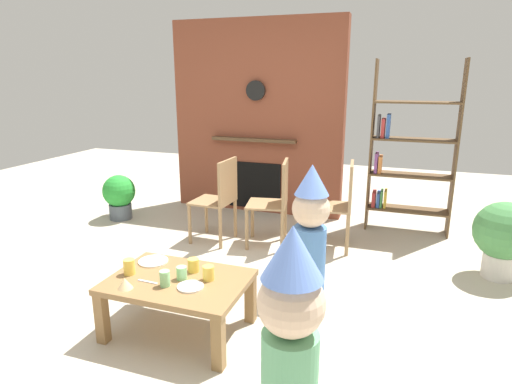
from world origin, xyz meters
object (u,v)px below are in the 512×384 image
object	(u,v)px
child_in_pink	(310,228)
potted_plant_tall	(504,235)
paper_cup_center	(208,273)
paper_cup_far_right	(193,265)
paper_plate_front	(191,287)
child_with_cone_hat	(291,335)
dining_chair_middle	(276,198)
bookshelf	(405,155)
paper_cup_near_left	(182,273)
birthday_cake_slice	(125,283)
paper_plate_rear	(153,261)
paper_cup_near_right	(129,267)
paper_cup_far_left	(165,278)
dining_chair_right	(341,201)
dining_chair_left	(220,196)
potted_plant_short	(119,195)
coffee_table	(178,288)

from	to	relation	value
child_in_pink	potted_plant_tall	bearing A→B (deg)	160.69
paper_cup_center	paper_cup_far_right	bearing A→B (deg)	151.85
paper_plate_front	child_with_cone_hat	bearing A→B (deg)	-35.48
paper_cup_center	dining_chair_middle	world-z (taller)	dining_chair_middle
bookshelf	paper_plate_front	size ratio (longest dim) A/B	11.04
paper_cup_near_left	birthday_cake_slice	size ratio (longest dim) A/B	0.89
paper_plate_rear	potted_plant_tall	size ratio (longest dim) A/B	0.32
paper_cup_near_right	birthday_cake_slice	distance (m)	0.21
bookshelf	paper_cup_far_left	xyz separation A→B (m)	(-1.41, -2.77, -0.43)
potted_plant_tall	bookshelf	bearing A→B (deg)	130.80
paper_plate_rear	child_with_cone_hat	bearing A→B (deg)	-33.83
paper_cup_near_left	dining_chair_right	world-z (taller)	dining_chair_right
child_with_cone_hat	dining_chair_middle	world-z (taller)	child_with_cone_hat
bookshelf	paper_cup_far_right	world-z (taller)	bookshelf
paper_cup_far_right	paper_plate_rear	size ratio (longest dim) A/B	0.43
paper_plate_front	dining_chair_left	world-z (taller)	dining_chair_left
paper_cup_near_left	child_in_pink	bearing A→B (deg)	49.10
bookshelf	paper_cup_near_left	size ratio (longest dim) A/B	21.34
paper_cup_far_right	paper_cup_near_left	bearing A→B (deg)	-98.96
dining_chair_left	child_in_pink	bearing A→B (deg)	147.46
paper_cup_near_right	paper_cup_far_left	world-z (taller)	paper_cup_near_right
bookshelf	birthday_cake_slice	bearing A→B (deg)	-119.56
paper_cup_center	potted_plant_tall	xyz separation A→B (m)	(2.04, 1.60, -0.05)
paper_plate_front	potted_plant_tall	bearing A→B (deg)	39.61
potted_plant_tall	potted_plant_short	world-z (taller)	potted_plant_tall
paper_cup_far_right	paper_cup_center	bearing A→B (deg)	-28.15
paper_cup_center	birthday_cake_slice	distance (m)	0.54
dining_chair_left	dining_chair_right	world-z (taller)	same
potted_plant_tall	paper_plate_rear	bearing A→B (deg)	-149.90
paper_cup_near_right	dining_chair_left	bearing A→B (deg)	91.99
child_in_pink	potted_plant_short	distance (m)	2.86
paper_cup_far_left	dining_chair_middle	distance (m)	1.87
birthday_cake_slice	child_in_pink	world-z (taller)	child_in_pink
coffee_table	dining_chair_right	xyz separation A→B (m)	(0.81, 1.87, 0.18)
paper_cup_near_right	potted_plant_tall	distance (m)	3.11
paper_cup_far_left	birthday_cake_slice	xyz separation A→B (m)	(-0.23, -0.12, -0.02)
paper_cup_near_right	paper_plate_front	xyz separation A→B (m)	(0.49, -0.04, -0.05)
bookshelf	child_in_pink	bearing A→B (deg)	-109.60
paper_cup_center	child_in_pink	world-z (taller)	child_in_pink
paper_plate_front	child_in_pink	distance (m)	1.09
paper_cup_near_left	paper_cup_far_left	size ratio (longest dim) A/B	0.84
child_in_pink	potted_plant_short	bearing A→B (deg)	-71.26
paper_cup_near_left	paper_plate_rear	world-z (taller)	paper_cup_near_left
paper_cup_far_right	child_with_cone_hat	distance (m)	1.23
paper_cup_far_left	paper_plate_front	size ratio (longest dim) A/B	0.61
paper_cup_far_left	paper_cup_center	bearing A→B (deg)	36.57
coffee_table	dining_chair_middle	distance (m)	1.76
paper_cup_center	paper_cup_far_right	size ratio (longest dim) A/B	1.05
coffee_table	paper_plate_rear	xyz separation A→B (m)	(-0.31, 0.18, 0.07)
paper_cup_near_left	potted_plant_tall	bearing A→B (deg)	36.71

